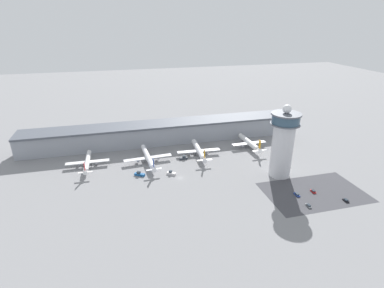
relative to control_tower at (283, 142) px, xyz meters
The scene contains 16 objects.
ground_plane 75.10m from the control_tower, 169.28° to the left, with size 1000.00×1000.00×0.00m, color gray.
terminal_building 109.55m from the control_tower, 129.87° to the left, with size 241.64×25.00×18.05m.
control_tower is the anchor object (origin of this frame).
parking_lot_surface 38.23m from the control_tower, 69.06° to the right, with size 64.00×40.00×0.01m, color #424247.
airplane_gate_alpha 143.07m from the control_tower, 160.51° to the left, with size 31.83×36.99×11.73m.
airplane_gate_bravo 100.46m from the control_tower, 154.03° to the left, with size 37.50×44.95×12.90m.
airplane_gate_charlie 68.96m from the control_tower, 135.30° to the left, with size 35.29×40.10×13.24m.
airplane_gate_delta 54.11m from the control_tower, 90.41° to the left, with size 30.74×37.19×13.94m.
service_truck_catering 27.55m from the control_tower, 79.63° to the left, with size 4.36×6.54×3.10m.
service_truck_fuel 102.74m from the control_tower, 166.13° to the left, with size 7.73×5.99×3.00m.
service_truck_baggage 77.72m from the control_tower, 144.97° to the left, with size 6.47×2.52×3.02m.
service_truck_water 81.02m from the control_tower, 165.05° to the left, with size 6.59×5.59×2.90m.
car_blue_compact 37.48m from the control_tower, 69.83° to the right, with size 2.05×4.34×1.50m.
car_grey_coupe 52.70m from the control_tower, 60.68° to the right, with size 1.96×4.21×1.39m.
car_navy_sedan 46.95m from the control_tower, 94.06° to the right, with size 1.90×4.61×1.47m.
car_black_suv 36.93m from the control_tower, 95.62° to the right, with size 1.92×4.81×1.53m.
Camera 1 is at (-38.14, -180.95, 103.54)m, focal length 28.00 mm.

